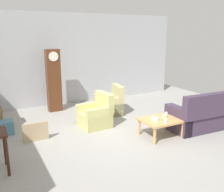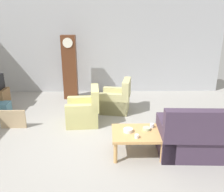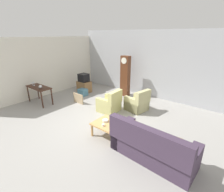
{
  "view_description": "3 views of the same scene",
  "coord_description": "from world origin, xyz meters",
  "views": [
    {
      "loc": [
        -2.97,
        -5.2,
        2.5
      ],
      "look_at": [
        0.27,
        1.0,
        0.76
      ],
      "focal_mm": 40.55,
      "sensor_mm": 36.0,
      "label": 1
    },
    {
      "loc": [
        0.27,
        -4.51,
        2.51
      ],
      "look_at": [
        0.37,
        0.46,
        0.84
      ],
      "focal_mm": 37.48,
      "sensor_mm": 36.0,
      "label": 2
    },
    {
      "loc": [
        3.7,
        -3.92,
        2.99
      ],
      "look_at": [
        0.02,
        0.61,
        0.81
      ],
      "focal_mm": 26.67,
      "sensor_mm": 36.0,
      "label": 3
    }
  ],
  "objects": [
    {
      "name": "grandfather_clock",
      "position": [
        -0.92,
        2.82,
        1.02
      ],
      "size": [
        0.44,
        0.3,
        2.02
      ],
      "color": "#562D19",
      "rests_on": "ground_plane"
    },
    {
      "name": "coffee_table_wood",
      "position": [
        0.83,
        -0.52,
        0.38
      ],
      "size": [
        0.96,
        0.76,
        0.44
      ],
      "color": "tan",
      "rests_on": "ground_plane"
    },
    {
      "name": "wine_glass_tall",
      "position": [
        -3.79,
        -0.53,
        0.9
      ],
      "size": [
        0.07,
        0.07,
        0.18
      ],
      "color": "silver",
      "rests_on": "console_table_dark"
    },
    {
      "name": "ground_plane",
      "position": [
        0.0,
        0.0,
        0.0
      ],
      "size": [
        10.4,
        10.4,
        0.0
      ],
      "primitive_type": "plane",
      "color": "#999691"
    },
    {
      "name": "storage_box_blue",
      "position": [
        -2.6,
        1.43,
        0.17
      ],
      "size": [
        0.41,
        0.37,
        0.35
      ],
      "primitive_type": "cube",
      "color": "teal",
      "rests_on": "ground_plane"
    },
    {
      "name": "bowl_shallow_green",
      "position": [
        1.02,
        -0.43,
        0.47
      ],
      "size": [
        0.15,
        0.15,
        0.05
      ],
      "primitive_type": "cylinder",
      "color": "#B2C69E",
      "rests_on": "coffee_table_wood"
    },
    {
      "name": "armchair_olive_far",
      "position": [
        0.53,
        1.66,
        0.31
      ],
      "size": [
        0.91,
        0.89,
        0.92
      ],
      "color": "#BDB77E",
      "rests_on": "ground_plane"
    },
    {
      "name": "cup_white_porcelain",
      "position": [
        0.79,
        -0.75,
        0.48
      ],
      "size": [
        0.08,
        0.08,
        0.07
      ],
      "primitive_type": "cylinder",
      "color": "white",
      "rests_on": "coffee_table_wood"
    },
    {
      "name": "tv_crt",
      "position": [
        -2.94,
        1.85,
        0.81
      ],
      "size": [
        0.48,
        0.44,
        0.42
      ],
      "primitive_type": "cube",
      "color": "black",
      "rests_on": "tv_stand_cabinet"
    },
    {
      "name": "couch_floral",
      "position": [
        2.3,
        -0.64,
        0.35
      ],
      "size": [
        2.13,
        0.97,
        1.04
      ],
      "color": "#423347",
      "rests_on": "ground_plane"
    },
    {
      "name": "wine_glass_mid",
      "position": [
        -3.64,
        -0.52,
        0.93
      ],
      "size": [
        0.08,
        0.08,
        0.21
      ],
      "color": "silver",
      "rests_on": "console_table_dark"
    },
    {
      "name": "framed_picture_leaning",
      "position": [
        -1.98,
        0.62,
        0.23
      ],
      "size": [
        0.6,
        0.05,
        0.45
      ],
      "primitive_type": "cube",
      "color": "tan",
      "rests_on": "ground_plane"
    },
    {
      "name": "cup_blue_rimmed",
      "position": [
        1.15,
        -0.34,
        0.49
      ],
      "size": [
        0.08,
        0.08,
        0.08
      ],
      "primitive_type": "cylinder",
      "color": "silver",
      "rests_on": "coffee_table_wood"
    },
    {
      "name": "garage_door_wall",
      "position": [
        0.0,
        3.6,
        1.6
      ],
      "size": [
        8.4,
        0.16,
        3.2
      ],
      "primitive_type": "cube",
      "color": "#ADAFB5",
      "rests_on": "ground_plane"
    },
    {
      "name": "console_table_dark",
      "position": [
        -3.33,
        -0.48,
        0.67
      ],
      "size": [
        1.3,
        0.56,
        0.79
      ],
      "color": "#381E14",
      "rests_on": "ground_plane"
    },
    {
      "name": "bowl_white_stacked",
      "position": [
        0.66,
        -0.51,
        0.48
      ],
      "size": [
        0.18,
        0.18,
        0.07
      ],
      "primitive_type": "cylinder",
      "color": "white",
      "rests_on": "coffee_table_wood"
    },
    {
      "name": "pegboard_wall_left",
      "position": [
        -4.2,
        0.4,
        1.44
      ],
      "size": [
        0.12,
        6.4,
        2.88
      ],
      "primitive_type": "cube",
      "color": "silver",
      "rests_on": "ground_plane"
    },
    {
      "name": "armchair_olive_near",
      "position": [
        -0.3,
        0.86,
        0.31
      ],
      "size": [
        0.83,
        0.81,
        0.92
      ],
      "color": "#CCC67A",
      "rests_on": "ground_plane"
    },
    {
      "name": "tv_stand_cabinet",
      "position": [
        -2.94,
        1.85,
        0.3
      ],
      "size": [
        0.68,
        0.52,
        0.6
      ],
      "primitive_type": "cube",
      "color": "brown",
      "rests_on": "ground_plane"
    },
    {
      "name": "glass_dome_cloche",
      "position": [
        -3.05,
        -0.54,
        0.86
      ],
      "size": [
        0.15,
        0.15,
        0.15
      ],
      "primitive_type": "sphere",
      "color": "silver",
      "rests_on": "console_table_dark"
    }
  ]
}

